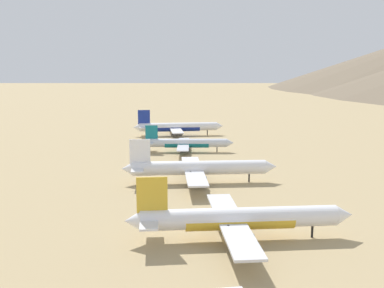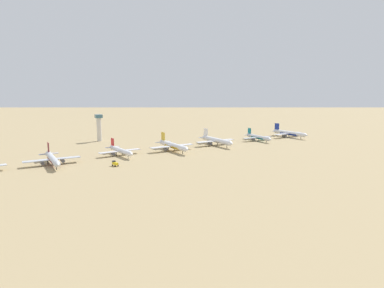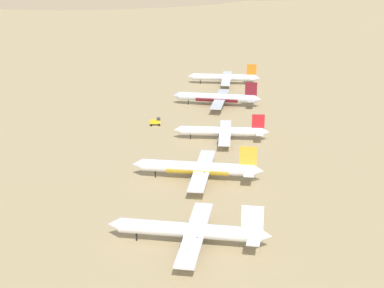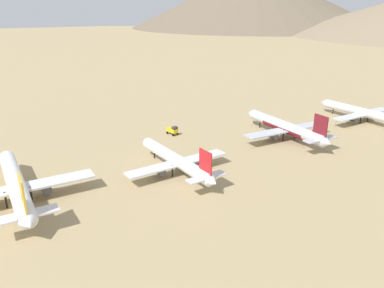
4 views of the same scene
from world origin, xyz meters
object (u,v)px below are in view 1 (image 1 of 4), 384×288
parked_jet_4 (197,168)px  parked_jet_6 (178,127)px  parked_jet_3 (238,219)px  parked_jet_5 (186,143)px

parked_jet_4 → parked_jet_6: parked_jet_4 is taller
parked_jet_3 → parked_jet_6: size_ratio=1.03×
parked_jet_4 → parked_jet_6: bearing=94.5°
parked_jet_4 → parked_jet_5: parked_jet_4 is taller
parked_jet_6 → parked_jet_4: bearing=-85.5°
parked_jet_4 → parked_jet_6: 104.82m
parked_jet_3 → parked_jet_5: size_ratio=1.23×
parked_jet_4 → parked_jet_6: (-8.31, 104.49, -0.21)m
parked_jet_3 → parked_jet_5: (-11.44, 106.39, -0.94)m
parked_jet_4 → parked_jet_5: bearing=93.8°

